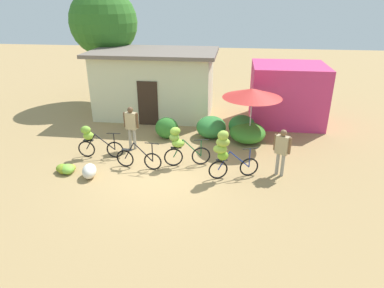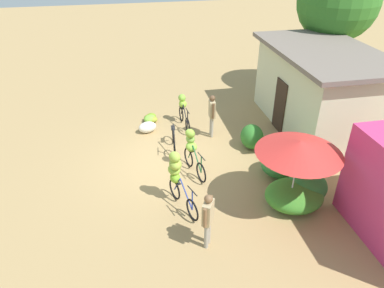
{
  "view_description": "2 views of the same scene",
  "coord_description": "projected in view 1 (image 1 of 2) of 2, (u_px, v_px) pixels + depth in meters",
  "views": [
    {
      "loc": [
        2.28,
        -9.64,
        5.43
      ],
      "look_at": [
        0.96,
        0.84,
        0.8
      ],
      "focal_mm": 31.85,
      "sensor_mm": 36.0,
      "label": 1
    },
    {
      "loc": [
        10.21,
        -1.15,
        6.92
      ],
      "look_at": [
        0.29,
        0.84,
        0.8
      ],
      "focal_mm": 33.88,
      "sensor_mm": 36.0,
      "label": 2
    }
  ],
  "objects": [
    {
      "name": "shop_pink",
      "position": [
        287.0,
        94.0,
        15.44
      ],
      "size": [
        3.2,
        2.8,
        2.65
      ],
      "primitive_type": "cube",
      "color": "#D0366F",
      "rests_on": "ground"
    },
    {
      "name": "hedge_bush_by_door",
      "position": [
        247.0,
        132.0,
        13.69
      ],
      "size": [
        1.43,
        1.68,
        0.73
      ],
      "primitive_type": "ellipsoid",
      "color": "#397F28",
      "rests_on": "ground"
    },
    {
      "name": "hedge_bush_front_right",
      "position": [
        211.0,
        127.0,
        14.07
      ],
      "size": [
        1.22,
        1.36,
        0.86
      ],
      "primitive_type": "ellipsoid",
      "color": "#328038",
      "rests_on": "ground"
    },
    {
      "name": "market_umbrella",
      "position": [
        252.0,
        93.0,
        12.89
      ],
      "size": [
        2.28,
        2.28,
        2.2
      ],
      "color": "beige",
      "rests_on": "ground"
    },
    {
      "name": "ground_plane",
      "position": [
        160.0,
        175.0,
        11.2
      ],
      "size": [
        60.0,
        60.0,
        0.0
      ],
      "primitive_type": "plane",
      "color": "#A48454"
    },
    {
      "name": "building_low",
      "position": [
        155.0,
        83.0,
        16.35
      ],
      "size": [
        5.87,
        3.57,
        3.09
      ],
      "color": "beige",
      "rests_on": "ground"
    },
    {
      "name": "bicycle_center_loaded",
      "position": [
        180.0,
        144.0,
        11.53
      ],
      "size": [
        1.57,
        0.48,
        1.42
      ],
      "color": "black",
      "rests_on": "ground"
    },
    {
      "name": "bicycle_by_shop",
      "position": [
        225.0,
        151.0,
        10.61
      ],
      "size": [
        1.6,
        0.65,
        1.66
      ],
      "color": "black",
      "rests_on": "ground"
    },
    {
      "name": "hedge_bush_mid",
      "position": [
        242.0,
        126.0,
        14.13
      ],
      "size": [
        1.11,
        1.17,
        0.89
      ],
      "primitive_type": "ellipsoid",
      "color": "#2F7A33",
      "rests_on": "ground"
    },
    {
      "name": "produce_sack",
      "position": [
        89.0,
        171.0,
        10.98
      ],
      "size": [
        0.6,
        0.79,
        0.44
      ],
      "primitive_type": "ellipsoid",
      "rotation": [
        0.0,
        0.0,
        1.81
      ],
      "color": "silver",
      "rests_on": "ground"
    },
    {
      "name": "hedge_bush_front_left",
      "position": [
        167.0,
        128.0,
        13.94
      ],
      "size": [
        0.95,
        0.8,
        0.88
      ],
      "primitive_type": "ellipsoid",
      "color": "#2F7328",
      "rests_on": "ground"
    },
    {
      "name": "tree_behind_building",
      "position": [
        104.0,
        22.0,
        17.45
      ],
      "size": [
        3.45,
        3.45,
        5.89
      ],
      "color": "brown",
      "rests_on": "ground"
    },
    {
      "name": "bicycle_leftmost",
      "position": [
        93.0,
        139.0,
        12.2
      ],
      "size": [
        1.67,
        0.35,
        1.19
      ],
      "color": "black",
      "rests_on": "ground"
    },
    {
      "name": "person_bystander",
      "position": [
        282.0,
        148.0,
        10.83
      ],
      "size": [
        0.51,
        0.37,
        1.59
      ],
      "color": "gray",
      "rests_on": "ground"
    },
    {
      "name": "banana_pile_on_ground",
      "position": [
        66.0,
        169.0,
        11.3
      ],
      "size": [
        0.78,
        0.73,
        0.3
      ],
      "color": "olive",
      "rests_on": "ground"
    },
    {
      "name": "person_vendor",
      "position": [
        131.0,
        124.0,
        12.72
      ],
      "size": [
        0.58,
        0.23,
        1.67
      ],
      "color": "gray",
      "rests_on": "ground"
    },
    {
      "name": "bicycle_near_pile",
      "position": [
        139.0,
        159.0,
        11.51
      ],
      "size": [
        1.61,
        0.24,
        0.98
      ],
      "color": "black",
      "rests_on": "ground"
    }
  ]
}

